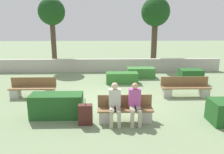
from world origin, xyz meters
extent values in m
plane|color=gray|center=(0.00, 0.00, 0.00)|extent=(60.00, 60.00, 0.00)
cube|color=#B7B2A8|center=(0.00, 5.57, 0.42)|extent=(14.86, 0.30, 0.84)
cube|color=brown|center=(0.52, -1.96, 0.42)|extent=(1.81, 0.44, 0.05)
cube|color=brown|center=(0.52, -1.72, 0.64)|extent=(1.81, 0.04, 0.40)
cube|color=#B7B2A8|center=(-0.15, -1.96, 0.20)|extent=(0.36, 0.40, 0.39)
cube|color=#B7B2A8|center=(1.20, -1.96, 0.20)|extent=(0.36, 0.40, 0.39)
cube|color=brown|center=(3.39, 0.45, 0.42)|extent=(2.12, 0.44, 0.05)
cube|color=brown|center=(3.39, 0.70, 0.64)|extent=(2.12, 0.04, 0.40)
cube|color=#B7B2A8|center=(2.56, 0.45, 0.20)|extent=(0.36, 0.40, 0.39)
cube|color=#B7B2A8|center=(4.22, 0.45, 0.20)|extent=(0.36, 0.40, 0.39)
cube|color=brown|center=(-3.29, 0.53, 0.42)|extent=(1.96, 0.44, 0.05)
cube|color=brown|center=(-3.29, 0.77, 0.64)|extent=(1.96, 0.04, 0.40)
cube|color=#B7B2A8|center=(-4.04, 0.53, 0.20)|extent=(0.36, 0.40, 0.39)
cube|color=#B7B2A8|center=(-2.54, 0.53, 0.20)|extent=(0.36, 0.40, 0.39)
cube|color=#B2A893|center=(0.07, -2.17, 0.51)|extent=(0.14, 0.46, 0.13)
cube|color=#B2A893|center=(0.27, -2.17, 0.51)|extent=(0.14, 0.46, 0.13)
cube|color=#B2A893|center=(0.05, -2.40, 0.29)|extent=(0.11, 0.11, 0.57)
cube|color=#B2A893|center=(0.29, -2.40, 0.29)|extent=(0.11, 0.11, 0.57)
cube|color=beige|center=(0.17, -1.93, 0.84)|extent=(0.38, 0.22, 0.54)
sphere|color=beige|center=(0.17, -1.95, 1.22)|extent=(0.22, 0.22, 0.22)
cube|color=#B2A893|center=(0.72, -2.17, 0.51)|extent=(0.14, 0.46, 0.13)
cube|color=#B2A893|center=(0.92, -2.17, 0.51)|extent=(0.14, 0.46, 0.13)
cube|color=#B2A893|center=(0.70, -2.40, 0.29)|extent=(0.11, 0.11, 0.57)
cube|color=#B2A893|center=(0.94, -2.40, 0.29)|extent=(0.11, 0.11, 0.57)
cube|color=#B74C9E|center=(0.82, -1.93, 0.84)|extent=(0.38, 0.22, 0.54)
sphere|color=tan|center=(0.82, -1.95, 1.22)|extent=(0.20, 0.20, 0.20)
cube|color=#235623|center=(4.48, 2.77, 0.36)|extent=(1.17, 0.80, 0.72)
cube|color=#235623|center=(-1.80, -1.51, 0.41)|extent=(1.76, 0.71, 0.82)
cube|color=#3D7A38|center=(1.96, 3.90, 0.30)|extent=(1.58, 0.78, 0.59)
cube|color=#33702D|center=(0.75, 2.73, 0.29)|extent=(1.68, 0.67, 0.58)
cube|color=#471E19|center=(-0.76, -2.13, 0.34)|extent=(0.44, 0.24, 0.67)
cylinder|color=#333338|center=(-0.76, -2.13, 0.77)|extent=(0.02, 0.02, 0.20)
cylinder|color=#473828|center=(-3.74, 6.87, 1.69)|extent=(0.35, 0.35, 3.38)
sphere|color=#194219|center=(-3.74, 6.87, 3.88)|extent=(1.81, 1.81, 1.81)
cylinder|color=#473828|center=(3.34, 6.95, 1.67)|extent=(0.40, 0.40, 3.34)
sphere|color=#194219|center=(3.34, 6.95, 3.88)|extent=(1.97, 1.97, 1.97)
camera|label=1|loc=(-0.10, -8.59, 3.19)|focal=35.00mm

